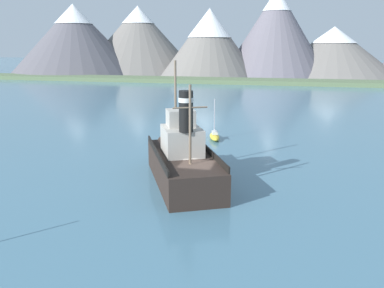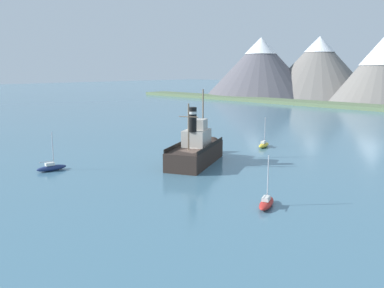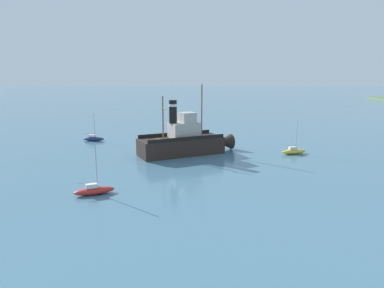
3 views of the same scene
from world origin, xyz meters
The scene contains 5 objects.
ground_plane centered at (0.00, 0.00, 0.00)m, with size 600.00×600.00×0.00m, color #477289.
mountain_ridge centered at (-7.64, 129.42, 13.58)m, with size 193.81×66.07×32.59m.
shoreline_strip centered at (0.00, 94.14, 0.60)m, with size 240.00×12.00×1.20m, color #5B704C.
old_tugboat centered at (-1.92, 2.83, 1.83)m, with size 9.29×14.44×9.90m.
sailboat_yellow centered at (-1.91, 18.54, 0.43)m, with size 2.12×3.96×4.90m.
Camera 1 is at (6.39, -28.86, 11.20)m, focal length 38.00 mm.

